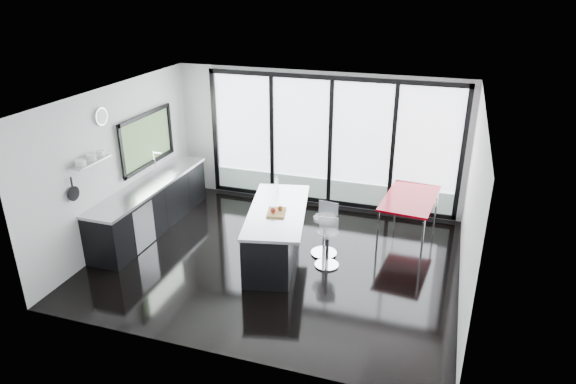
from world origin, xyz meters
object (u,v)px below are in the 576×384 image
(bar_stool_far, at_px, (324,236))
(red_table, at_px, (408,218))
(bar_stool_near, at_px, (327,249))
(island, at_px, (273,233))

(bar_stool_far, distance_m, red_table, 1.69)
(red_table, bearing_deg, bar_stool_far, -141.04)
(bar_stool_near, bearing_deg, red_table, 43.77)
(red_table, bearing_deg, bar_stool_near, -129.26)
(island, relative_size, bar_stool_near, 3.67)
(bar_stool_far, bearing_deg, island, -148.68)
(bar_stool_near, distance_m, bar_stool_far, 0.40)
(bar_stool_far, relative_size, red_table, 0.47)
(bar_stool_far, bearing_deg, red_table, 46.93)
(island, height_order, red_table, island)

